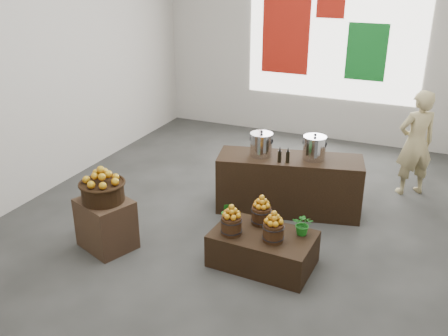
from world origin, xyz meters
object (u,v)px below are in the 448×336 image
at_px(crate, 106,224).
at_px(display_table, 263,249).
at_px(stock_pot_center, 314,148).
at_px(stock_pot_left, 261,145).
at_px(wicker_basket, 103,192).
at_px(counter, 289,184).
at_px(shopper, 416,143).

distance_m(crate, display_table, 1.89).
bearing_deg(stock_pot_center, crate, -137.38).
xyz_separation_m(display_table, stock_pot_left, (-0.51, 1.30, 0.74)).
xyz_separation_m(wicker_basket, stock_pot_center, (2.02, 1.86, 0.20)).
height_order(crate, stock_pot_left, stock_pot_left).
distance_m(wicker_basket, display_table, 1.97).
height_order(crate, stock_pot_center, stock_pot_center).
bearing_deg(counter, crate, -147.34).
bearing_deg(stock_pot_left, counter, 13.40).
height_order(wicker_basket, counter, wicker_basket).
xyz_separation_m(crate, shopper, (3.21, 3.06, 0.47)).
bearing_deg(wicker_basket, shopper, 43.56).
bearing_deg(display_table, counter, 97.69).
relative_size(display_table, counter, 0.59).
bearing_deg(stock_pot_center, display_table, -96.71).
bearing_deg(crate, counter, 46.07).
distance_m(counter, shopper, 2.00).
relative_size(counter, stock_pot_center, 6.47).
bearing_deg(shopper, crate, 9.56).
bearing_deg(display_table, shopper, 65.34).
height_order(wicker_basket, shopper, shopper).
height_order(wicker_basket, stock_pot_left, stock_pot_left).
relative_size(display_table, shopper, 0.72).
distance_m(crate, stock_pot_left, 2.25).
height_order(stock_pot_center, shopper, shopper).
relative_size(wicker_basket, stock_pot_center, 1.66).
relative_size(crate, display_table, 0.54).
bearing_deg(shopper, stock_pot_center, 11.10).
relative_size(display_table, stock_pot_left, 3.82).
bearing_deg(wicker_basket, stock_pot_left, 51.70).
height_order(crate, wicker_basket, wicker_basket).
distance_m(wicker_basket, counter, 2.51).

